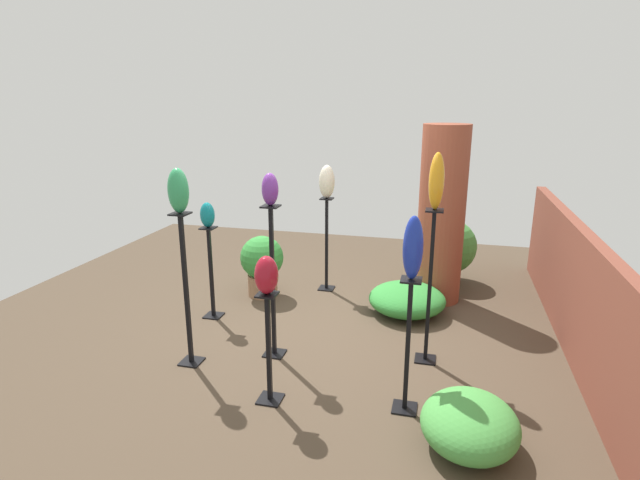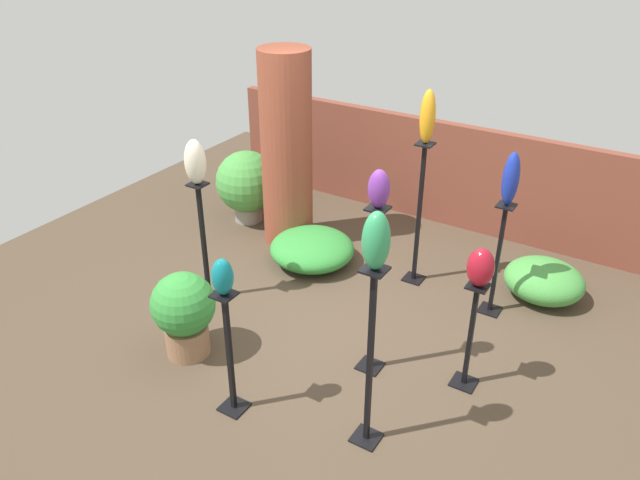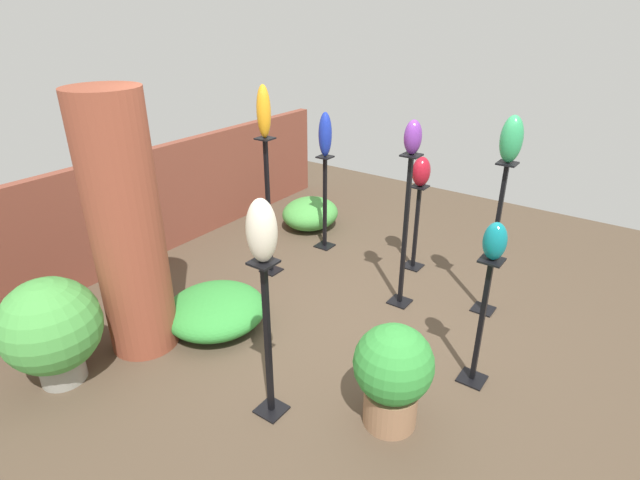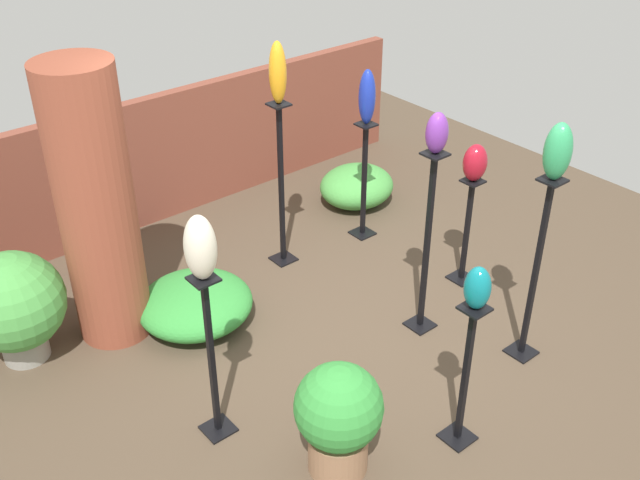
{
  "view_description": "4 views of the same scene",
  "coord_description": "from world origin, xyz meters",
  "px_view_note": "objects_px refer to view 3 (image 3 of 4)",
  "views": [
    {
      "loc": [
        4.82,
        1.36,
        2.45
      ],
      "look_at": [
        -0.14,
        0.09,
        1.0
      ],
      "focal_mm": 28.0,
      "sensor_mm": 36.0,
      "label": 1
    },
    {
      "loc": [
        2.41,
        -3.92,
        3.54
      ],
      "look_at": [
        -0.23,
        0.33,
        0.75
      ],
      "focal_mm": 35.0,
      "sensor_mm": 36.0,
      "label": 2
    },
    {
      "loc": [
        -3.3,
        -2.01,
        2.7
      ],
      "look_at": [
        -0.03,
        0.34,
        0.78
      ],
      "focal_mm": 28.0,
      "sensor_mm": 36.0,
      "label": 3
    },
    {
      "loc": [
        -3.04,
        -3.32,
        3.73
      ],
      "look_at": [
        -0.09,
        0.23,
        0.87
      ],
      "focal_mm": 42.0,
      "sensor_mm": 36.0,
      "label": 4
    }
  ],
  "objects_px": {
    "pedestal_jade": "(493,247)",
    "art_vase_violet": "(413,137)",
    "art_vase_teal": "(495,241)",
    "potted_plant_walkway_edge": "(393,372)",
    "pedestal_cobalt": "(325,207)",
    "art_vase_cobalt": "(325,134)",
    "brick_pillar": "(126,229)",
    "art_vase_amber": "(264,111)",
    "art_vase_jade": "(511,139)",
    "potted_plant_mid_left": "(51,328)",
    "art_vase_ruby": "(421,172)",
    "pedestal_amber": "(269,213)",
    "pedestal_ruby": "(416,232)",
    "art_vase_ivory": "(262,231)",
    "pedestal_violet": "(405,239)",
    "pedestal_ivory": "(268,348)",
    "pedestal_teal": "(480,328)"
  },
  "relations": [
    {
      "from": "art_vase_cobalt",
      "to": "art_vase_violet",
      "type": "height_order",
      "value": "art_vase_violet"
    },
    {
      "from": "pedestal_amber",
      "to": "art_vase_ruby",
      "type": "xyz_separation_m",
      "value": [
        1.01,
        -1.24,
        0.43
      ]
    },
    {
      "from": "pedestal_jade",
      "to": "art_vase_jade",
      "type": "height_order",
      "value": "art_vase_jade"
    },
    {
      "from": "art_vase_ruby",
      "to": "art_vase_teal",
      "type": "xyz_separation_m",
      "value": [
        -1.43,
        -1.22,
        0.1
      ]
    },
    {
      "from": "pedestal_violet",
      "to": "pedestal_ruby",
      "type": "bearing_deg",
      "value": 16.74
    },
    {
      "from": "pedestal_violet",
      "to": "art_vase_cobalt",
      "type": "bearing_deg",
      "value": 65.87
    },
    {
      "from": "brick_pillar",
      "to": "pedestal_jade",
      "type": "bearing_deg",
      "value": -45.17
    },
    {
      "from": "pedestal_cobalt",
      "to": "potted_plant_mid_left",
      "type": "distance_m",
      "value": 3.17
    },
    {
      "from": "brick_pillar",
      "to": "pedestal_ivory",
      "type": "xyz_separation_m",
      "value": [
        0.02,
        -1.43,
        -0.52
      ]
    },
    {
      "from": "art_vase_amber",
      "to": "art_vase_jade",
      "type": "height_order",
      "value": "art_vase_amber"
    },
    {
      "from": "art_vase_ivory",
      "to": "pedestal_jade",
      "type": "bearing_deg",
      "value": -20.01
    },
    {
      "from": "pedestal_cobalt",
      "to": "potted_plant_walkway_edge",
      "type": "xyz_separation_m",
      "value": [
        -2.05,
        -2.01,
        -0.08
      ]
    },
    {
      "from": "brick_pillar",
      "to": "art_vase_amber",
      "type": "bearing_deg",
      "value": -1.88
    },
    {
      "from": "art_vase_amber",
      "to": "potted_plant_walkway_edge",
      "type": "height_order",
      "value": "art_vase_amber"
    },
    {
      "from": "brick_pillar",
      "to": "pedestal_ruby",
      "type": "bearing_deg",
      "value": -26.13
    },
    {
      "from": "pedestal_teal",
      "to": "art_vase_jade",
      "type": "relative_size",
      "value": 2.69
    },
    {
      "from": "pedestal_teal",
      "to": "art_vase_cobalt",
      "type": "xyz_separation_m",
      "value": [
        1.28,
        2.33,
        0.89
      ]
    },
    {
      "from": "art_vase_ruby",
      "to": "art_vase_ivory",
      "type": "xyz_separation_m",
      "value": [
        -2.61,
        -0.15,
        0.33
      ]
    },
    {
      "from": "pedestal_ruby",
      "to": "pedestal_jade",
      "type": "relative_size",
      "value": 0.65
    },
    {
      "from": "brick_pillar",
      "to": "pedestal_amber",
      "type": "height_order",
      "value": "brick_pillar"
    },
    {
      "from": "art_vase_violet",
      "to": "pedestal_ivory",
      "type": "bearing_deg",
      "value": 177.49
    },
    {
      "from": "art_vase_jade",
      "to": "art_vase_cobalt",
      "type": "bearing_deg",
      "value": 83.15
    },
    {
      "from": "pedestal_ruby",
      "to": "pedestal_ivory",
      "type": "distance_m",
      "value": 2.62
    },
    {
      "from": "art_vase_cobalt",
      "to": "art_vase_jade",
      "type": "height_order",
      "value": "art_vase_jade"
    },
    {
      "from": "brick_pillar",
      "to": "art_vase_violet",
      "type": "relative_size",
      "value": 7.24
    },
    {
      "from": "art_vase_ruby",
      "to": "art_vase_ivory",
      "type": "bearing_deg",
      "value": -176.82
    },
    {
      "from": "pedestal_jade",
      "to": "art_vase_violet",
      "type": "height_order",
      "value": "art_vase_violet"
    },
    {
      "from": "art_vase_violet",
      "to": "art_vase_amber",
      "type": "relative_size",
      "value": 0.59
    },
    {
      "from": "art_vase_teal",
      "to": "potted_plant_walkway_edge",
      "type": "bearing_deg",
      "value": 157.0
    },
    {
      "from": "art_vase_amber",
      "to": "pedestal_violet",
      "type": "bearing_deg",
      "value": -79.99
    },
    {
      "from": "art_vase_amber",
      "to": "brick_pillar",
      "type": "bearing_deg",
      "value": 178.12
    },
    {
      "from": "pedestal_jade",
      "to": "art_vase_teal",
      "type": "distance_m",
      "value": 1.19
    },
    {
      "from": "pedestal_violet",
      "to": "pedestal_ivory",
      "type": "xyz_separation_m",
      "value": [
        -1.86,
        0.08,
        -0.13
      ]
    },
    {
      "from": "potted_plant_walkway_edge",
      "to": "brick_pillar",
      "type": "bearing_deg",
      "value": 101.11
    },
    {
      "from": "art_vase_jade",
      "to": "art_vase_ruby",
      "type": "bearing_deg",
      "value": 67.09
    },
    {
      "from": "potted_plant_walkway_edge",
      "to": "potted_plant_mid_left",
      "type": "bearing_deg",
      "value": 115.74
    },
    {
      "from": "art_vase_amber",
      "to": "art_vase_teal",
      "type": "distance_m",
      "value": 2.55
    },
    {
      "from": "brick_pillar",
      "to": "pedestal_teal",
      "type": "height_order",
      "value": "brick_pillar"
    },
    {
      "from": "art_vase_violet",
      "to": "potted_plant_walkway_edge",
      "type": "distance_m",
      "value": 2.01
    },
    {
      "from": "pedestal_jade",
      "to": "art_vase_jade",
      "type": "xyz_separation_m",
      "value": [
        0.0,
        -0.0,
        0.99
      ]
    },
    {
      "from": "art_vase_violet",
      "to": "potted_plant_mid_left",
      "type": "relative_size",
      "value": 0.34
    },
    {
      "from": "pedestal_amber",
      "to": "art_vase_ivory",
      "type": "relative_size",
      "value": 3.57
    },
    {
      "from": "art_vase_ivory",
      "to": "art_vase_teal",
      "type": "bearing_deg",
      "value": -42.3
    },
    {
      "from": "pedestal_violet",
      "to": "art_vase_ruby",
      "type": "height_order",
      "value": "pedestal_violet"
    },
    {
      "from": "pedestal_amber",
      "to": "pedestal_jade",
      "type": "xyz_separation_m",
      "value": [
        0.61,
        -2.19,
        -0.01
      ]
    },
    {
      "from": "pedestal_amber",
      "to": "pedestal_ruby",
      "type": "bearing_deg",
      "value": -50.69
    },
    {
      "from": "potted_plant_mid_left",
      "to": "art_vase_jade",
      "type": "bearing_deg",
      "value": -39.08
    },
    {
      "from": "pedestal_cobalt",
      "to": "art_vase_cobalt",
      "type": "bearing_deg",
      "value": 0.0
    },
    {
      "from": "pedestal_jade",
      "to": "potted_plant_mid_left",
      "type": "relative_size",
      "value": 1.68
    },
    {
      "from": "art_vase_cobalt",
      "to": "art_vase_teal",
      "type": "distance_m",
      "value": 2.67
    }
  ]
}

